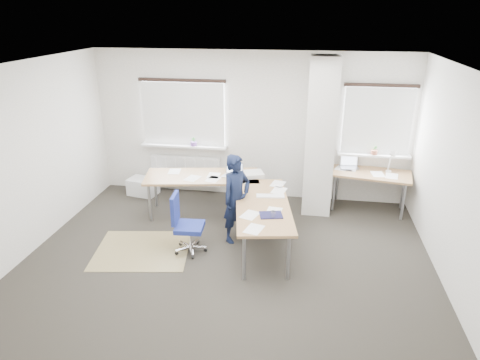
% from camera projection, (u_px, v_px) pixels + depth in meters
% --- Properties ---
extents(ground, '(6.00, 6.00, 0.00)m').
position_uv_depth(ground, '(227.00, 260.00, 6.35)').
color(ground, '#292621').
rests_on(ground, ground).
extents(room_shell, '(6.04, 5.04, 2.82)m').
position_uv_depth(room_shell, '(244.00, 139.00, 6.09)').
color(room_shell, beige).
rests_on(room_shell, ground).
extents(floor_mat, '(1.58, 1.40, 0.01)m').
position_uv_depth(floor_mat, '(142.00, 250.00, 6.61)').
color(floor_mat, olive).
rests_on(floor_mat, ground).
extents(white_crate, '(0.61, 0.49, 0.33)m').
position_uv_depth(white_crate, '(143.00, 186.00, 8.57)').
color(white_crate, white).
rests_on(white_crate, ground).
extents(desk_main, '(2.82, 2.63, 0.96)m').
position_uv_depth(desk_main, '(233.00, 190.00, 7.04)').
color(desk_main, '#9C7943').
rests_on(desk_main, ground).
extents(desk_side, '(1.50, 0.93, 1.22)m').
position_uv_depth(desk_side, '(371.00, 175.00, 7.74)').
color(desk_side, '#9C7943').
rests_on(desk_side, ground).
extents(task_chair, '(0.51, 0.51, 0.94)m').
position_uv_depth(task_chair, '(188.00, 236.00, 6.50)').
color(task_chair, navy).
rests_on(task_chair, ground).
extents(person, '(0.60, 0.62, 1.44)m').
position_uv_depth(person, '(236.00, 199.00, 6.67)').
color(person, black).
rests_on(person, ground).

